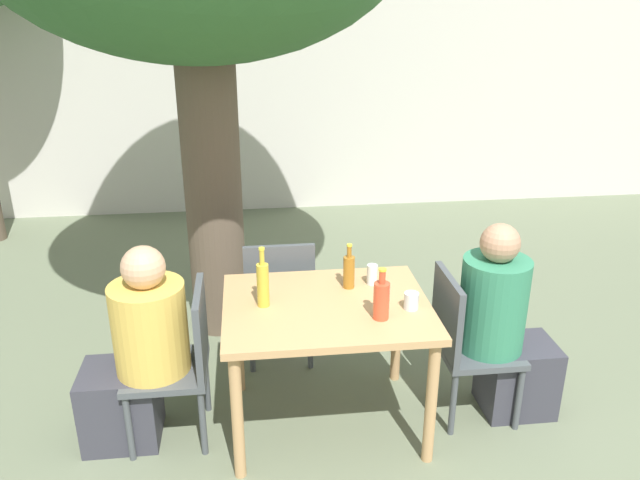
{
  "coord_description": "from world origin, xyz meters",
  "views": [
    {
      "loc": [
        -0.39,
        -2.94,
        2.32
      ],
      "look_at": [
        0.0,
        0.3,
        1.01
      ],
      "focal_mm": 35.0,
      "sensor_mm": 36.0,
      "label": 1
    }
  ],
  "objects_px": {
    "patio_chair_0": "(182,356)",
    "patio_chair_2": "(279,295)",
    "patio_chair_1": "(464,338)",
    "amber_bottle_2": "(349,271)",
    "drinking_glass_1": "(411,301)",
    "person_seated_0": "(137,356)",
    "dining_table_front": "(327,321)",
    "drinking_glass_0": "(372,274)",
    "person_seated_1": "(504,331)",
    "soda_bottle_0": "(381,299)",
    "oil_cruet_1": "(263,283)"
  },
  "relations": [
    {
      "from": "patio_chair_0",
      "to": "person_seated_1",
      "type": "relative_size",
      "value": 0.75
    },
    {
      "from": "drinking_glass_1",
      "to": "person_seated_1",
      "type": "bearing_deg",
      "value": 10.13
    },
    {
      "from": "dining_table_front",
      "to": "drinking_glass_1",
      "type": "xyz_separation_m",
      "value": [
        0.43,
        -0.1,
        0.15
      ]
    },
    {
      "from": "amber_bottle_2",
      "to": "drinking_glass_1",
      "type": "distance_m",
      "value": 0.41
    },
    {
      "from": "person_seated_1",
      "to": "oil_cruet_1",
      "type": "height_order",
      "value": "person_seated_1"
    },
    {
      "from": "patio_chair_1",
      "to": "patio_chair_0",
      "type": "bearing_deg",
      "value": 90.0
    },
    {
      "from": "person_seated_0",
      "to": "drinking_glass_0",
      "type": "distance_m",
      "value": 1.36
    },
    {
      "from": "dining_table_front",
      "to": "person_seated_1",
      "type": "height_order",
      "value": "person_seated_1"
    },
    {
      "from": "person_seated_1",
      "to": "soda_bottle_0",
      "type": "height_order",
      "value": "person_seated_1"
    },
    {
      "from": "patio_chair_1",
      "to": "patio_chair_2",
      "type": "xyz_separation_m",
      "value": [
        -1.01,
        0.67,
        0.0
      ]
    },
    {
      "from": "patio_chair_0",
      "to": "person_seated_0",
      "type": "height_order",
      "value": "person_seated_0"
    },
    {
      "from": "dining_table_front",
      "to": "person_seated_0",
      "type": "xyz_separation_m",
      "value": [
        -1.02,
        -0.0,
        -0.15
      ]
    },
    {
      "from": "dining_table_front",
      "to": "oil_cruet_1",
      "type": "bearing_deg",
      "value": 175.95
    },
    {
      "from": "dining_table_front",
      "to": "patio_chair_1",
      "type": "distance_m",
      "value": 0.8
    },
    {
      "from": "patio_chair_0",
      "to": "oil_cruet_1",
      "type": "bearing_deg",
      "value": 93.02
    },
    {
      "from": "person_seated_1",
      "to": "oil_cruet_1",
      "type": "bearing_deg",
      "value": 88.99
    },
    {
      "from": "patio_chair_2",
      "to": "drinking_glass_0",
      "type": "xyz_separation_m",
      "value": [
        0.51,
        -0.45,
        0.33
      ]
    },
    {
      "from": "person_seated_0",
      "to": "drinking_glass_1",
      "type": "distance_m",
      "value": 1.48
    },
    {
      "from": "patio_chair_1",
      "to": "amber_bottle_2",
      "type": "height_order",
      "value": "amber_bottle_2"
    },
    {
      "from": "patio_chair_0",
      "to": "drinking_glass_0",
      "type": "bearing_deg",
      "value": 101.31
    },
    {
      "from": "patio_chair_1",
      "to": "drinking_glass_1",
      "type": "xyz_separation_m",
      "value": [
        -0.35,
        -0.1,
        0.31
      ]
    },
    {
      "from": "patio_chair_0",
      "to": "soda_bottle_0",
      "type": "relative_size",
      "value": 3.17
    },
    {
      "from": "amber_bottle_2",
      "to": "drinking_glass_0",
      "type": "distance_m",
      "value": 0.15
    },
    {
      "from": "soda_bottle_0",
      "to": "drinking_glass_0",
      "type": "distance_m",
      "value": 0.41
    },
    {
      "from": "person_seated_1",
      "to": "oil_cruet_1",
      "type": "xyz_separation_m",
      "value": [
        -1.35,
        0.02,
        0.36
      ]
    },
    {
      "from": "amber_bottle_2",
      "to": "drinking_glass_0",
      "type": "relative_size",
      "value": 2.24
    },
    {
      "from": "person_seated_1",
      "to": "amber_bottle_2",
      "type": "distance_m",
      "value": 0.95
    },
    {
      "from": "patio_chair_2",
      "to": "person_seated_1",
      "type": "bearing_deg",
      "value": 151.56
    },
    {
      "from": "patio_chair_0",
      "to": "patio_chair_2",
      "type": "relative_size",
      "value": 1.0
    },
    {
      "from": "patio_chair_0",
      "to": "drinking_glass_1",
      "type": "xyz_separation_m",
      "value": [
        1.22,
        -0.1,
        0.31
      ]
    },
    {
      "from": "dining_table_front",
      "to": "drinking_glass_0",
      "type": "distance_m",
      "value": 0.39
    },
    {
      "from": "patio_chair_1",
      "to": "soda_bottle_0",
      "type": "relative_size",
      "value": 3.17
    },
    {
      "from": "patio_chair_2",
      "to": "amber_bottle_2",
      "type": "relative_size",
      "value": 3.37
    },
    {
      "from": "person_seated_0",
      "to": "oil_cruet_1",
      "type": "distance_m",
      "value": 0.78
    },
    {
      "from": "patio_chair_0",
      "to": "person_seated_1",
      "type": "distance_m",
      "value": 1.8
    },
    {
      "from": "patio_chair_0",
      "to": "oil_cruet_1",
      "type": "relative_size",
      "value": 2.65
    },
    {
      "from": "dining_table_front",
      "to": "amber_bottle_2",
      "type": "bearing_deg",
      "value": 51.24
    },
    {
      "from": "amber_bottle_2",
      "to": "drinking_glass_1",
      "type": "relative_size",
      "value": 2.89
    },
    {
      "from": "patio_chair_0",
      "to": "drinking_glass_1",
      "type": "height_order",
      "value": "patio_chair_0"
    },
    {
      "from": "dining_table_front",
      "to": "patio_chair_1",
      "type": "height_order",
      "value": "patio_chair_1"
    },
    {
      "from": "amber_bottle_2",
      "to": "person_seated_0",
      "type": "bearing_deg",
      "value": -170.92
    },
    {
      "from": "patio_chair_0",
      "to": "person_seated_1",
      "type": "height_order",
      "value": "person_seated_1"
    },
    {
      "from": "patio_chair_0",
      "to": "drinking_glass_0",
      "type": "height_order",
      "value": "patio_chair_0"
    },
    {
      "from": "oil_cruet_1",
      "to": "drinking_glass_0",
      "type": "bearing_deg",
      "value": 17.02
    },
    {
      "from": "patio_chair_0",
      "to": "amber_bottle_2",
      "type": "height_order",
      "value": "amber_bottle_2"
    },
    {
      "from": "patio_chair_1",
      "to": "amber_bottle_2",
      "type": "relative_size",
      "value": 3.37
    },
    {
      "from": "person_seated_0",
      "to": "drinking_glass_1",
      "type": "bearing_deg",
      "value": 85.92
    },
    {
      "from": "person_seated_0",
      "to": "oil_cruet_1",
      "type": "relative_size",
      "value": 3.42
    },
    {
      "from": "soda_bottle_0",
      "to": "amber_bottle_2",
      "type": "bearing_deg",
      "value": 105.79
    },
    {
      "from": "drinking_glass_1",
      "to": "oil_cruet_1",
      "type": "bearing_deg",
      "value": 170.61
    }
  ]
}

